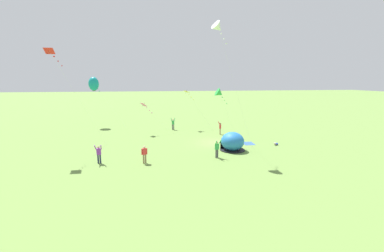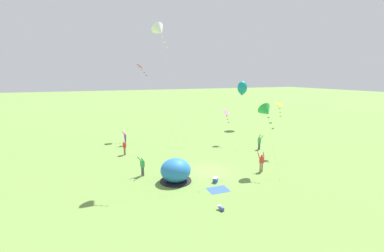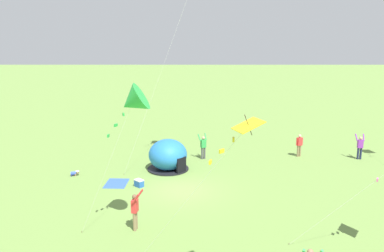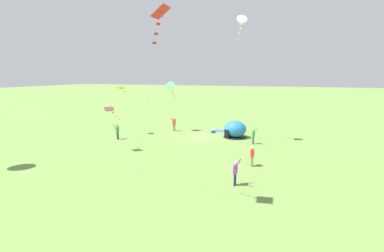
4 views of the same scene
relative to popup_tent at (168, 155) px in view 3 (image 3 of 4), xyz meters
The scene contains 11 objects.
ground_plane 4.03m from the popup_tent, 15.63° to the left, with size 300.00×300.00×0.00m, color olive.
popup_tent is the anchor object (origin of this frame).
picnic_blanket 4.14m from the popup_tent, 48.28° to the right, with size 1.70×1.30×0.01m, color #3359A5.
cooler_box 3.62m from the popup_tent, 25.72° to the right, with size 0.63×0.64×0.44m.
toddler_crawling 6.17m from the popup_tent, 77.90° to the right, with size 0.34×0.55×0.32m.
person_flying_kite 14.27m from the popup_tent, 99.72° to the left, with size 0.48×0.68×1.89m.
person_with_toddler 3.49m from the popup_tent, 135.14° to the left, with size 0.64×0.72×1.89m.
person_strolling 10.25m from the popup_tent, 107.58° to the left, with size 0.36×0.56×1.72m.
person_center_field 8.62m from the popup_tent, ahead, with size 0.68×0.54×1.89m.
kite_yellow 14.93m from the popup_tent, 12.44° to the left, with size 2.51×4.49×6.35m.
kite_green 10.21m from the popup_tent, ahead, with size 1.30×3.25×6.76m.
Camera 3 is at (20.58, 0.63, 8.25)m, focal length 35.00 mm.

